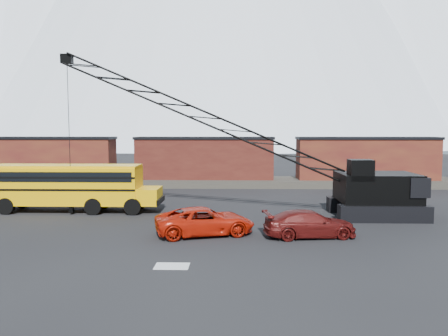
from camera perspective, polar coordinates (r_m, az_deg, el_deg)
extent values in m
plane|color=black|center=(22.25, -6.59, -9.49)|extent=(160.00, 160.00, 0.00)
cone|color=white|center=(350.62, 7.89, 16.68)|extent=(240.00, 240.00, 160.00)
cube|color=white|center=(361.39, 1.07, 6.02)|extent=(800.00, 80.00, 24.00)
cube|color=#444038|center=(43.74, -2.52, -1.84)|extent=(120.00, 5.00, 0.70)
cube|color=#431313|center=(47.43, -22.20, 1.18)|extent=(13.50, 2.90, 4.00)
cube|color=black|center=(47.35, -22.28, 3.65)|extent=(13.70, 3.10, 0.25)
cube|color=black|center=(49.40, -26.60, -0.82)|extent=(2.20, 2.40, 0.60)
cube|color=black|center=(46.04, -17.34, -0.91)|extent=(2.20, 2.40, 0.60)
cube|color=#4F1F16|center=(43.53, -2.53, 1.23)|extent=(13.50, 2.90, 4.00)
cube|color=black|center=(43.44, -2.54, 3.93)|extent=(13.70, 3.10, 0.25)
cube|color=black|center=(44.17, -7.97, -0.97)|extent=(2.20, 2.40, 0.60)
cube|color=black|center=(43.57, 2.99, -1.01)|extent=(2.20, 2.40, 0.60)
cube|color=#431313|center=(45.29, 18.10, 1.14)|extent=(13.50, 2.90, 4.00)
cube|color=black|center=(45.21, 18.17, 3.73)|extent=(13.70, 3.10, 0.25)
cube|color=black|center=(44.42, 12.84, -1.01)|extent=(2.20, 2.40, 0.60)
cube|color=black|center=(46.80, 22.98, -0.98)|extent=(2.20, 2.40, 0.60)
cube|color=silver|center=(18.37, -6.82, -12.60)|extent=(1.40, 0.90, 0.02)
cube|color=#DFA304|center=(31.55, -19.92, -2.13)|extent=(10.00, 2.50, 2.50)
cube|color=#DFA304|center=(30.06, -9.87, -3.60)|extent=(1.60, 2.30, 1.10)
cube|color=#DFA304|center=(31.43, -19.99, 0.22)|extent=(10.00, 2.30, 0.18)
cube|color=black|center=(30.32, -20.83, -1.11)|extent=(9.60, 0.05, 0.65)
cube|color=black|center=(32.65, -19.15, -0.65)|extent=(9.60, 0.05, 0.65)
cube|color=black|center=(29.95, -8.27, -4.19)|extent=(0.15, 2.45, 0.35)
cylinder|color=black|center=(32.20, -26.59, -4.47)|extent=(1.10, 0.35, 1.10)
cylinder|color=black|center=(34.22, -24.78, -3.87)|extent=(1.10, 0.35, 1.10)
cylinder|color=black|center=(29.92, -16.72, -4.84)|extent=(1.10, 0.35, 1.10)
cylinder|color=black|center=(32.08, -15.43, -4.16)|extent=(1.10, 0.35, 1.10)
cylinder|color=black|center=(29.21, -11.85, -4.97)|extent=(1.10, 0.35, 1.10)
cylinder|color=black|center=(31.42, -10.88, -4.26)|extent=(1.10, 0.35, 1.10)
imported|color=#B51908|center=(23.33, -2.51, -6.94)|extent=(5.72, 3.77, 1.46)
imported|color=#4D0F0D|center=(23.26, 11.12, -7.16)|extent=(4.99, 2.57, 1.39)
cube|color=black|center=(28.27, 20.22, -5.61)|extent=(5.50, 1.00, 1.00)
cube|color=black|center=(31.28, 18.35, -4.56)|extent=(5.50, 1.00, 1.00)
cube|color=black|center=(29.56, 19.31, -2.38)|extent=(4.80, 3.60, 1.80)
cube|color=black|center=(30.21, 22.94, -1.96)|extent=(1.20, 3.80, 1.20)
cube|color=black|center=(27.89, 17.39, -0.28)|extent=(1.40, 1.20, 1.30)
cube|color=black|center=(27.36, 17.71, -0.38)|extent=(1.20, 0.06, 0.90)
cube|color=black|center=(30.42, -19.84, 13.26)|extent=(0.70, 0.50, 0.60)
cylinder|color=black|center=(30.08, -19.55, 3.73)|extent=(0.04, 0.04, 9.78)
cube|color=black|center=(30.53, -19.30, -5.10)|extent=(0.25, 0.25, 0.50)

